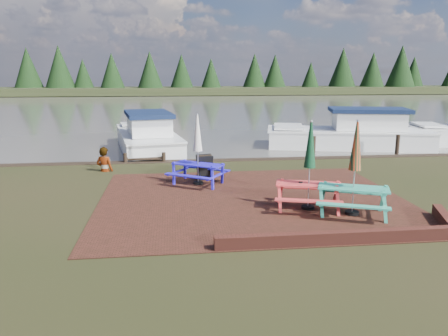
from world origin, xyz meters
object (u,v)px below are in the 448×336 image
boat_jetty (147,138)px  boat_near (352,135)px  picnic_table_red (309,179)px  chalkboard (205,167)px  jetty (149,143)px  picnic_table_blue (198,160)px  person (104,147)px  picnic_table_teal (354,183)px

boat_jetty → boat_near: bearing=-11.1°
picnic_table_red → boat_jetty: (-4.92, 10.92, -0.40)m
picnic_table_red → chalkboard: (-2.59, 3.64, -0.39)m
jetty → boat_near: 10.61m
picnic_table_red → chalkboard: picnic_table_red is taller
picnic_table_red → picnic_table_blue: size_ratio=1.04×
chalkboard → person: size_ratio=0.48×
jetty → picnic_table_red: bearing=-66.9°
boat_jetty → picnic_table_teal: bearing=-72.3°
picnic_table_blue → jetty: 8.53m
picnic_table_red → boat_jetty: picnic_table_red is taller
picnic_table_teal → boat_jetty: 12.97m
picnic_table_red → jetty: bearing=129.7°
person → picnic_table_blue: bearing=166.4°
picnic_table_teal → chalkboard: (-3.61, 4.24, -0.42)m
picnic_table_blue → jetty: (-2.01, 8.26, -0.71)m
picnic_table_blue → person: picnic_table_blue is taller
picnic_table_blue → chalkboard: size_ratio=2.64×
chalkboard → person: bearing=138.2°
picnic_table_teal → boat_jetty: bearing=139.6°
picnic_table_blue → chalkboard: (0.26, 0.54, -0.36)m
boat_near → picnic_table_teal: bearing=170.7°
picnic_table_teal → jetty: (-5.88, 11.96, -0.76)m
picnic_table_teal → picnic_table_blue: 5.35m
picnic_table_red → boat_jetty: 11.99m
boat_jetty → person: size_ratio=4.29×
boat_jetty → picnic_table_blue: bearing=-84.8°
picnic_table_teal → picnic_table_blue: size_ratio=1.06×
jetty → person: bearing=-103.7°
picnic_table_blue → chalkboard: bearing=97.7°
picnic_table_teal → jetty: bearing=138.5°
chalkboard → jetty: (-2.27, 7.72, -0.35)m
picnic_table_teal → jetty: 13.35m
picnic_table_teal → person: bearing=162.3°
jetty → person: (-1.42, -5.83, 0.81)m
picnic_table_blue → chalkboard: picnic_table_blue is taller
boat_near → person: size_ratio=4.76×
boat_near → person: 13.05m
picnic_table_teal → boat_near: (4.70, 11.24, -0.40)m
picnic_table_red → jetty: (-4.86, 11.36, -0.74)m
picnic_table_teal → picnic_table_red: 1.18m
picnic_table_blue → person: (-3.43, 2.44, 0.10)m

